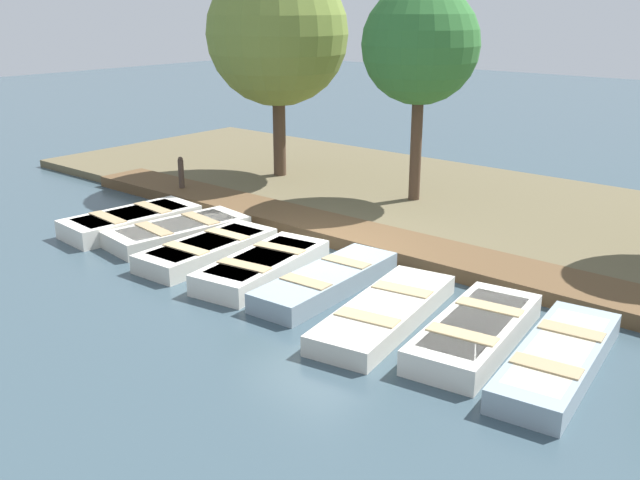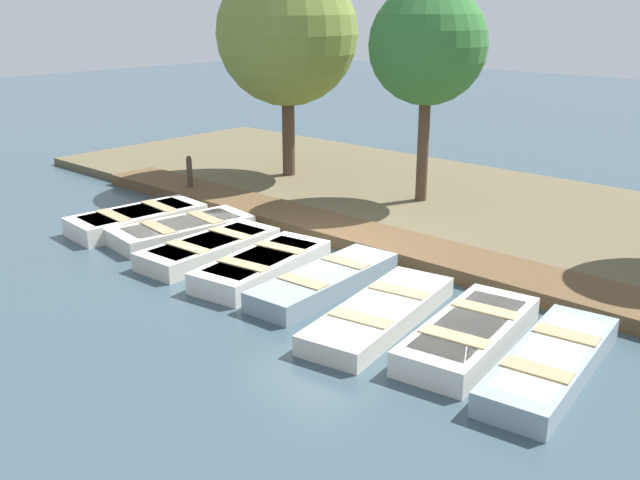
% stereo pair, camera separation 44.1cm
% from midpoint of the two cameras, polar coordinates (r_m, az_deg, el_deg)
% --- Properties ---
extents(ground_plane, '(80.00, 80.00, 0.00)m').
position_cam_midpoint_polar(ground_plane, '(13.96, 0.63, -1.74)').
color(ground_plane, '#384C56').
extents(shore_bank, '(8.00, 24.00, 0.21)m').
position_cam_midpoint_polar(shore_bank, '(17.81, 11.34, 2.75)').
color(shore_bank, brown).
rests_on(shore_bank, ground_plane).
extents(dock_walkway, '(1.36, 16.86, 0.28)m').
position_cam_midpoint_polar(dock_walkway, '(14.99, 4.35, 0.21)').
color(dock_walkway, brown).
rests_on(dock_walkway, ground_plane).
extents(rowboat_0, '(3.05, 1.52, 0.43)m').
position_cam_midpoint_polar(rowboat_0, '(16.43, -13.67, 1.64)').
color(rowboat_0, silver).
rests_on(rowboat_0, ground_plane).
extents(rowboat_1, '(3.13, 1.62, 0.38)m').
position_cam_midpoint_polar(rowboat_1, '(15.54, -10.16, 0.80)').
color(rowboat_1, beige).
rests_on(rowboat_1, ground_plane).
extents(rowboat_2, '(2.98, 1.23, 0.38)m').
position_cam_midpoint_polar(rowboat_2, '(14.27, -7.94, -0.65)').
color(rowboat_2, beige).
rests_on(rowboat_2, ground_plane).
extents(rowboat_3, '(3.03, 1.54, 0.41)m').
position_cam_midpoint_polar(rowboat_3, '(13.20, -3.66, -2.05)').
color(rowboat_3, silver).
rests_on(rowboat_3, ground_plane).
extents(rowboat_4, '(3.23, 1.16, 0.38)m').
position_cam_midpoint_polar(rowboat_4, '(12.52, 1.41, -3.27)').
color(rowboat_4, '#8C9EA8').
rests_on(rowboat_4, ground_plane).
extents(rowboat_5, '(3.48, 1.60, 0.34)m').
position_cam_midpoint_polar(rowboat_5, '(11.36, 5.97, -5.83)').
color(rowboat_5, beige).
rests_on(rowboat_5, ground_plane).
extents(rowboat_6, '(3.09, 1.48, 0.40)m').
position_cam_midpoint_polar(rowboat_6, '(10.82, 13.02, -7.33)').
color(rowboat_6, silver).
rests_on(rowboat_6, ground_plane).
extents(rowboat_7, '(3.35, 1.36, 0.37)m').
position_cam_midpoint_polar(rowboat_7, '(10.36, 19.17, -9.26)').
color(rowboat_7, '#8C9EA8').
rests_on(rowboat_7, ground_plane).
extents(mooring_post_near, '(0.15, 0.15, 1.09)m').
position_cam_midpoint_polar(mooring_post_near, '(18.77, -9.72, 5.05)').
color(mooring_post_near, '#47382D').
rests_on(mooring_post_near, ground_plane).
extents(park_tree_far_left, '(3.79, 3.79, 5.93)m').
position_cam_midpoint_polar(park_tree_far_left, '(19.66, -1.98, 16.12)').
color(park_tree_far_left, '#4C3828').
rests_on(park_tree_far_left, ground_plane).
extents(park_tree_left, '(2.75, 2.75, 5.27)m').
position_cam_midpoint_polar(park_tree_left, '(17.15, 9.36, 15.06)').
color(park_tree_left, '#4C3828').
rests_on(park_tree_left, ground_plane).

